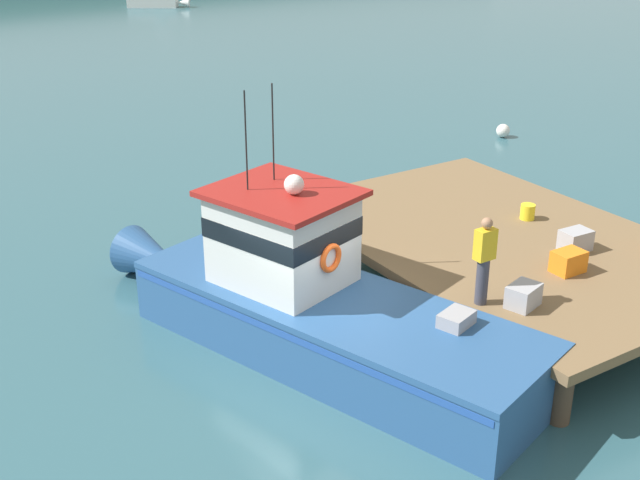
{
  "coord_description": "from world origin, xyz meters",
  "views": [
    {
      "loc": [
        -7.13,
        -11.45,
        8.08
      ],
      "look_at": [
        1.2,
        1.53,
        1.4
      ],
      "focal_mm": 46.63,
      "sensor_mm": 36.0,
      "label": 1
    }
  ],
  "objects_px": {
    "mooring_buoy_spare_mooring": "(503,131)",
    "bait_bucket": "(528,212)",
    "main_fishing_boat": "(309,300)",
    "moored_boat_off_the_point": "(157,2)",
    "crate_stack_mid_dock": "(523,296)",
    "deckhand_by_the_boat": "(484,259)",
    "crate_stack_near_edge": "(568,262)",
    "crate_single_by_cleat": "(575,240)"
  },
  "relations": [
    {
      "from": "moored_boat_off_the_point",
      "to": "deckhand_by_the_boat",
      "type": "bearing_deg",
      "value": -105.7
    },
    {
      "from": "main_fishing_boat",
      "to": "mooring_buoy_spare_mooring",
      "type": "distance_m",
      "value": 15.42
    },
    {
      "from": "main_fishing_boat",
      "to": "crate_single_by_cleat",
      "type": "height_order",
      "value": "main_fishing_boat"
    },
    {
      "from": "crate_single_by_cleat",
      "to": "crate_stack_mid_dock",
      "type": "height_order",
      "value": "crate_single_by_cleat"
    },
    {
      "from": "crate_stack_mid_dock",
      "to": "bait_bucket",
      "type": "height_order",
      "value": "crate_stack_mid_dock"
    },
    {
      "from": "crate_single_by_cleat",
      "to": "mooring_buoy_spare_mooring",
      "type": "height_order",
      "value": "crate_single_by_cleat"
    },
    {
      "from": "main_fishing_boat",
      "to": "deckhand_by_the_boat",
      "type": "relative_size",
      "value": 6.06
    },
    {
      "from": "crate_stack_near_edge",
      "to": "mooring_buoy_spare_mooring",
      "type": "relative_size",
      "value": 1.3
    },
    {
      "from": "moored_boat_off_the_point",
      "to": "bait_bucket",
      "type": "bearing_deg",
      "value": -102.12
    },
    {
      "from": "moored_boat_off_the_point",
      "to": "mooring_buoy_spare_mooring",
      "type": "bearing_deg",
      "value": -93.85
    },
    {
      "from": "crate_stack_near_edge",
      "to": "mooring_buoy_spare_mooring",
      "type": "xyz_separation_m",
      "value": [
        8.4,
        10.27,
        -1.18
      ]
    },
    {
      "from": "crate_stack_mid_dock",
      "to": "moored_boat_off_the_point",
      "type": "distance_m",
      "value": 48.89
    },
    {
      "from": "bait_bucket",
      "to": "moored_boat_off_the_point",
      "type": "xyz_separation_m",
      "value": [
        9.52,
        44.32,
        -1.0
      ]
    },
    {
      "from": "bait_bucket",
      "to": "deckhand_by_the_boat",
      "type": "relative_size",
      "value": 0.21
    },
    {
      "from": "main_fishing_boat",
      "to": "crate_stack_mid_dock",
      "type": "relative_size",
      "value": 16.48
    },
    {
      "from": "crate_single_by_cleat",
      "to": "moored_boat_off_the_point",
      "type": "bearing_deg",
      "value": 77.82
    },
    {
      "from": "crate_single_by_cleat",
      "to": "mooring_buoy_spare_mooring",
      "type": "relative_size",
      "value": 1.3
    },
    {
      "from": "crate_stack_near_edge",
      "to": "deckhand_by_the_boat",
      "type": "relative_size",
      "value": 0.37
    },
    {
      "from": "bait_bucket",
      "to": "deckhand_by_the_boat",
      "type": "distance_m",
      "value": 4.41
    },
    {
      "from": "crate_stack_near_edge",
      "to": "main_fishing_boat",
      "type": "bearing_deg",
      "value": 156.51
    },
    {
      "from": "bait_bucket",
      "to": "crate_single_by_cleat",
      "type": "bearing_deg",
      "value": -103.63
    },
    {
      "from": "crate_single_by_cleat",
      "to": "main_fishing_boat",
      "type": "bearing_deg",
      "value": 166.11
    },
    {
      "from": "deckhand_by_the_boat",
      "to": "mooring_buoy_spare_mooring",
      "type": "bearing_deg",
      "value": 44.0
    },
    {
      "from": "main_fishing_boat",
      "to": "moored_boat_off_the_point",
      "type": "distance_m",
      "value": 47.28
    },
    {
      "from": "crate_stack_near_edge",
      "to": "mooring_buoy_spare_mooring",
      "type": "height_order",
      "value": "crate_stack_near_edge"
    },
    {
      "from": "mooring_buoy_spare_mooring",
      "to": "bait_bucket",
      "type": "bearing_deg",
      "value": -131.8
    },
    {
      "from": "deckhand_by_the_boat",
      "to": "moored_boat_off_the_point",
      "type": "relative_size",
      "value": 0.41
    },
    {
      "from": "crate_stack_near_edge",
      "to": "deckhand_by_the_boat",
      "type": "bearing_deg",
      "value": -178.51
    },
    {
      "from": "bait_bucket",
      "to": "moored_boat_off_the_point",
      "type": "height_order",
      "value": "bait_bucket"
    },
    {
      "from": "mooring_buoy_spare_mooring",
      "to": "crate_stack_near_edge",
      "type": "bearing_deg",
      "value": -129.3
    },
    {
      "from": "mooring_buoy_spare_mooring",
      "to": "crate_single_by_cleat",
      "type": "bearing_deg",
      "value": -127.86
    },
    {
      "from": "crate_stack_near_edge",
      "to": "deckhand_by_the_boat",
      "type": "xyz_separation_m",
      "value": [
        -2.29,
        -0.06,
        0.65
      ]
    },
    {
      "from": "moored_boat_off_the_point",
      "to": "main_fishing_boat",
      "type": "bearing_deg",
      "value": -109.06
    },
    {
      "from": "bait_bucket",
      "to": "moored_boat_off_the_point",
      "type": "relative_size",
      "value": 0.09
    },
    {
      "from": "bait_bucket",
      "to": "mooring_buoy_spare_mooring",
      "type": "height_order",
      "value": "bait_bucket"
    },
    {
      "from": "deckhand_by_the_boat",
      "to": "crate_stack_mid_dock",
      "type": "bearing_deg",
      "value": -41.98
    },
    {
      "from": "crate_stack_near_edge",
      "to": "moored_boat_off_the_point",
      "type": "relative_size",
      "value": 0.15
    },
    {
      "from": "crate_single_by_cleat",
      "to": "mooring_buoy_spare_mooring",
      "type": "distance_m",
      "value": 12.26
    },
    {
      "from": "crate_stack_mid_dock",
      "to": "bait_bucket",
      "type": "distance_m",
      "value": 4.23
    },
    {
      "from": "crate_stack_mid_dock",
      "to": "deckhand_by_the_boat",
      "type": "distance_m",
      "value": 0.98
    },
    {
      "from": "mooring_buoy_spare_mooring",
      "to": "main_fishing_boat",
      "type": "bearing_deg",
      "value": -147.51
    },
    {
      "from": "crate_single_by_cleat",
      "to": "crate_stack_near_edge",
      "type": "bearing_deg",
      "value": -145.24
    }
  ]
}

